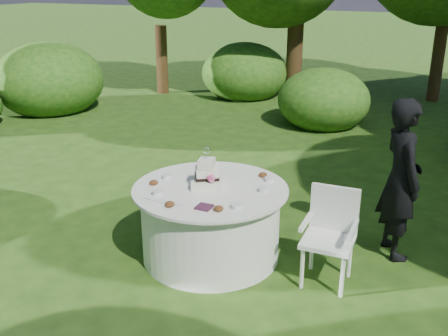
{
  "coord_description": "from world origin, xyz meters",
  "views": [
    {
      "loc": [
        2.11,
        -4.34,
        2.76
      ],
      "look_at": [
        0.15,
        0.0,
        1.0
      ],
      "focal_mm": 42.0,
      "sensor_mm": 36.0,
      "label": 1
    }
  ],
  "objects_px": {
    "napkins": "(204,207)",
    "guest": "(401,179)",
    "chair": "(331,229)",
    "cake": "(207,176)",
    "table": "(211,222)"
  },
  "relations": [
    {
      "from": "table",
      "to": "chair",
      "type": "bearing_deg",
      "value": 3.86
    },
    {
      "from": "cake",
      "to": "chair",
      "type": "height_order",
      "value": "cake"
    },
    {
      "from": "guest",
      "to": "cake",
      "type": "relative_size",
      "value": 4.0
    },
    {
      "from": "napkins",
      "to": "chair",
      "type": "xyz_separation_m",
      "value": [
        1.05,
        0.54,
        -0.26
      ]
    },
    {
      "from": "napkins",
      "to": "cake",
      "type": "height_order",
      "value": "cake"
    },
    {
      "from": "napkins",
      "to": "table",
      "type": "xyz_separation_m",
      "value": [
        -0.16,
        0.46,
        -0.39
      ]
    },
    {
      "from": "chair",
      "to": "cake",
      "type": "bearing_deg",
      "value": -176.22
    },
    {
      "from": "napkins",
      "to": "guest",
      "type": "distance_m",
      "value": 2.04
    },
    {
      "from": "napkins",
      "to": "chair",
      "type": "relative_size",
      "value": 0.15
    },
    {
      "from": "cake",
      "to": "guest",
      "type": "bearing_deg",
      "value": 25.92
    },
    {
      "from": "guest",
      "to": "chair",
      "type": "bearing_deg",
      "value": 117.86
    },
    {
      "from": "napkins",
      "to": "cake",
      "type": "bearing_deg",
      "value": 112.94
    },
    {
      "from": "guest",
      "to": "cake",
      "type": "bearing_deg",
      "value": 87.15
    },
    {
      "from": "cake",
      "to": "chair",
      "type": "distance_m",
      "value": 1.3
    },
    {
      "from": "guest",
      "to": "cake",
      "type": "height_order",
      "value": "guest"
    }
  ]
}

